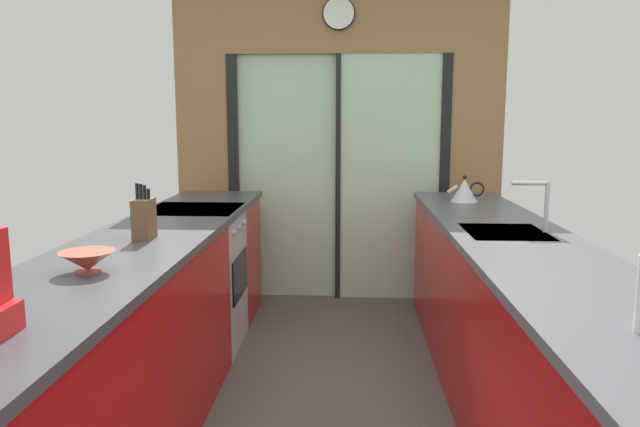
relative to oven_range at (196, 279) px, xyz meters
name	(u,v)px	position (x,y,z in m)	size (l,w,h in m)	color
ground_plane	(331,394)	(0.91, -0.65, -0.47)	(5.04, 7.60, 0.02)	#4C4742
back_wall_unit	(338,115)	(0.91, 1.15, 1.07)	(2.64, 0.12, 2.70)	olive
left_counter_run	(135,340)	(0.00, -1.12, 0.01)	(0.62, 3.80, 0.92)	#AD0C0F
right_counter_run	(518,334)	(1.82, -0.95, 0.01)	(0.62, 3.80, 0.92)	#AD0C0F
sink_faucet	(540,198)	(1.97, -0.70, 0.64)	(0.19, 0.02, 0.26)	#B7BABC
oven_range	(196,279)	(0.00, 0.00, 0.00)	(0.60, 0.60, 0.92)	#B7BABC
mixing_bowl	(87,261)	(0.02, -1.60, 0.51)	(0.21, 0.21, 0.08)	#BC4C38
knife_block	(144,218)	(0.02, -0.97, 0.57)	(0.08, 0.14, 0.27)	brown
kettle	(465,190)	(1.80, 0.41, 0.54)	(0.26, 0.18, 0.18)	#B7BABC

